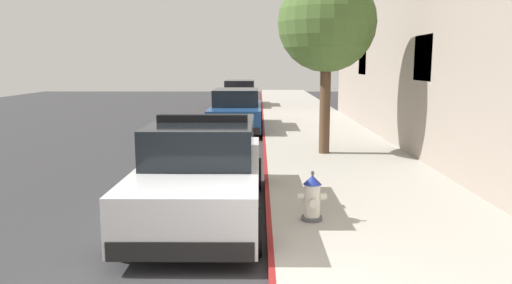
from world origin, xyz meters
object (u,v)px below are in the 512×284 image
at_px(parked_car_silver_ahead, 237,111).
at_px(street_tree, 327,24).
at_px(police_cruiser, 203,171).
at_px(parked_car_dark_far, 240,95).
at_px(fire_hydrant, 312,198).

xyz_separation_m(parked_car_silver_ahead, street_tree, (2.59, -5.40, 2.78)).
bearing_deg(police_cruiser, parked_car_dark_far, 90.56).
bearing_deg(street_tree, police_cruiser, -118.34).
bearing_deg(street_tree, parked_car_dark_far, 100.59).
relative_size(parked_car_silver_ahead, parked_car_dark_far, 1.00).
xyz_separation_m(police_cruiser, fire_hydrant, (1.73, -0.73, -0.25)).
xyz_separation_m(parked_car_dark_far, fire_hydrant, (1.93, -20.92, -0.24)).
bearing_deg(police_cruiser, street_tree, 61.66).
bearing_deg(fire_hydrant, street_tree, 80.74).
distance_m(parked_car_silver_ahead, street_tree, 6.60).
distance_m(police_cruiser, fire_hydrant, 1.90).
height_order(police_cruiser, parked_car_silver_ahead, police_cruiser).
bearing_deg(parked_car_dark_far, police_cruiser, -89.44).
relative_size(parked_car_silver_ahead, street_tree, 1.04).
distance_m(parked_car_dark_far, street_tree, 15.78).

